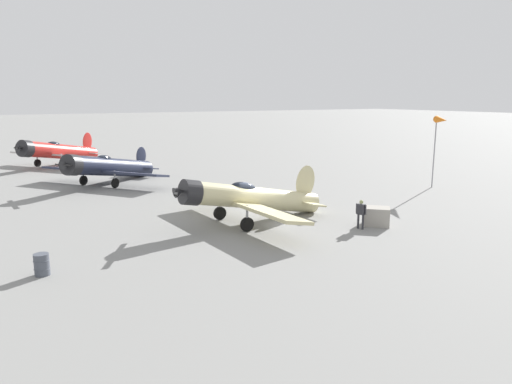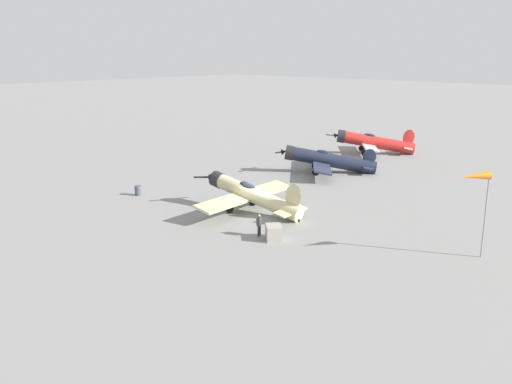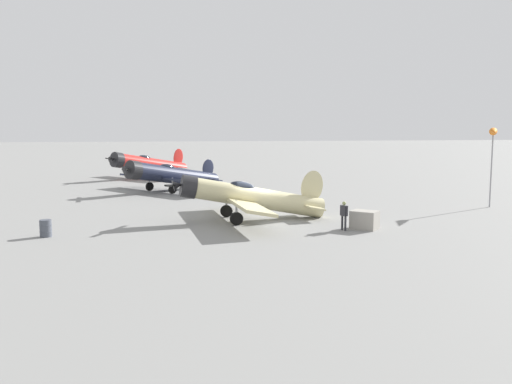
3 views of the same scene
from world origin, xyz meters
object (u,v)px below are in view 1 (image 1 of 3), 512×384
airplane_foreground (249,198)px  airplane_far_line (58,151)px  windsock_mast (441,122)px  fuel_drum (42,265)px  equipment_crate (376,216)px  airplane_mid_apron (108,167)px  ground_crew_mechanic (361,211)px

airplane_foreground → airplane_far_line: bearing=-81.9°
airplane_foreground → windsock_mast: size_ratio=1.92×
airplane_foreground → fuel_drum: airplane_foreground is taller
fuel_drum → equipment_crate: bearing=-93.2°
airplane_far_line → fuel_drum: bearing=43.4°
airplane_mid_apron → equipment_crate: 23.84m
airplane_far_line → fuel_drum: 34.46m
airplane_foreground → fuel_drum: size_ratio=12.10×
airplane_mid_apron → fuel_drum: 21.68m
airplane_far_line → ground_crew_mechanic: (-35.20, -11.47, -0.57)m
ground_crew_mechanic → fuel_drum: size_ratio=1.80×
airplane_mid_apron → ground_crew_mechanic: bearing=75.3°
ground_crew_mechanic → equipment_crate: (0.13, -1.31, -0.48)m
ground_crew_mechanic → windsock_mast: 15.15m
fuel_drum → windsock_mast: (4.77, -29.76, 4.92)m
airplane_foreground → equipment_crate: bearing=141.3°
airplane_mid_apron → airplane_far_line: size_ratio=1.11×
airplane_far_line → ground_crew_mechanic: airplane_far_line is taller
airplane_mid_apron → ground_crew_mechanic: airplane_mid_apron is taller
windsock_mast → airplane_mid_apron: bearing=55.2°
airplane_mid_apron → equipment_crate: (-21.39, -10.49, -0.91)m
airplane_foreground → airplane_mid_apron: 17.70m
airplane_foreground → windsock_mast: windsock_mast is taller
airplane_mid_apron → airplane_far_line: airplane_far_line is taller
airplane_mid_apron → windsock_mast: (-15.61, -22.43, 3.94)m
airplane_mid_apron → ground_crew_mechanic: 23.39m
airplane_far_line → fuel_drum: size_ratio=10.22×
airplane_foreground → ground_crew_mechanic: 6.52m
fuel_drum → airplane_mid_apron: bearing=-19.8°
airplane_far_line → ground_crew_mechanic: 37.03m
windsock_mast → airplane_far_line: bearing=40.2°
airplane_mid_apron → ground_crew_mechanic: (-21.51, -9.17, -0.43)m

